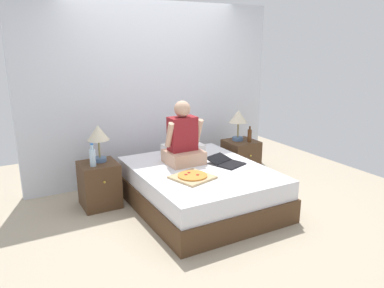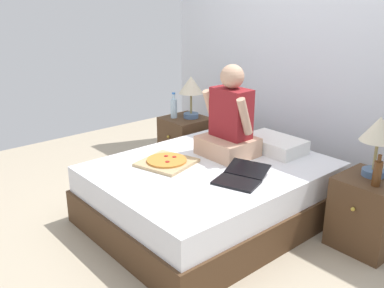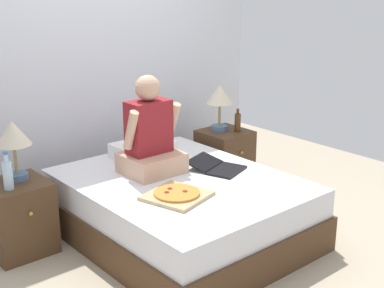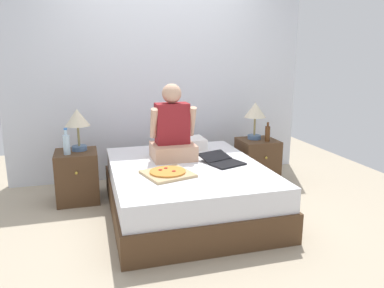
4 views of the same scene
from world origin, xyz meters
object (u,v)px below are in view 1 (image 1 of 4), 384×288
(bed, at_px, (200,187))
(pizza_box, at_px, (192,177))
(water_bottle, at_px, (93,157))
(lamp_on_right_nightstand, at_px, (238,119))
(person_seated, at_px, (183,140))
(laptop, at_px, (227,163))
(nightstand_right, at_px, (241,159))
(lamp_on_left_nightstand, at_px, (98,135))
(beer_bottle, at_px, (250,135))
(nightstand_left, at_px, (99,184))

(bed, distance_m, pizza_box, 0.45)
(water_bottle, height_order, lamp_on_right_nightstand, lamp_on_right_nightstand)
(person_seated, relative_size, laptop, 1.57)
(water_bottle, distance_m, laptop, 1.62)
(person_seated, bearing_deg, lamp_on_right_nightstand, 18.76)
(laptop, height_order, pizza_box, laptop)
(bed, height_order, nightstand_right, nightstand_right)
(water_bottle, bearing_deg, laptop, -20.43)
(lamp_on_right_nightstand, xyz_separation_m, laptop, (-0.66, -0.70, -0.36))
(nightstand_right, height_order, laptop, laptop)
(bed, relative_size, nightstand_right, 3.39)
(water_bottle, relative_size, person_seated, 0.35)
(water_bottle, xyz_separation_m, lamp_on_right_nightstand, (2.18, 0.14, 0.22))
(nightstand_right, relative_size, person_seated, 0.71)
(lamp_on_left_nightstand, relative_size, pizza_box, 0.91)
(water_bottle, height_order, nightstand_right, water_bottle)
(beer_bottle, xyz_separation_m, pizza_box, (-1.38, -0.77, -0.14))
(beer_bottle, relative_size, person_seated, 0.29)
(lamp_on_right_nightstand, distance_m, beer_bottle, 0.29)
(laptop, relative_size, pizza_box, 1.00)
(water_bottle, relative_size, lamp_on_right_nightstand, 0.61)
(water_bottle, bearing_deg, lamp_on_right_nightstand, 3.68)
(beer_bottle, relative_size, laptop, 0.46)
(water_bottle, height_order, beer_bottle, water_bottle)
(bed, distance_m, lamp_on_right_nightstand, 1.38)
(lamp_on_left_nightstand, distance_m, person_seated, 1.02)
(nightstand_right, height_order, pizza_box, nightstand_right)
(beer_bottle, height_order, laptop, beer_bottle)
(nightstand_right, xyz_separation_m, beer_bottle, (0.07, -0.10, 0.37))
(nightstand_left, relative_size, lamp_on_right_nightstand, 1.22)
(bed, xyz_separation_m, lamp_on_left_nightstand, (-1.02, 0.66, 0.63))
(water_bottle, height_order, laptop, water_bottle)
(lamp_on_left_nightstand, bearing_deg, beer_bottle, -3.98)
(nightstand_left, distance_m, lamp_on_left_nightstand, 0.61)
(nightstand_right, distance_m, beer_bottle, 0.39)
(lamp_on_right_nightstand, relative_size, pizza_box, 0.91)
(bed, distance_m, water_bottle, 1.32)
(beer_bottle, bearing_deg, nightstand_right, 125.01)
(lamp_on_left_nightstand, height_order, nightstand_right, lamp_on_left_nightstand)
(nightstand_left, bearing_deg, nightstand_right, 0.00)
(nightstand_left, xyz_separation_m, lamp_on_left_nightstand, (0.04, 0.05, 0.60))
(lamp_on_left_nightstand, bearing_deg, person_seated, -21.70)
(person_seated, bearing_deg, beer_bottle, 10.62)
(nightstand_left, bearing_deg, laptop, -24.52)
(nightstand_left, height_order, beer_bottle, beer_bottle)
(lamp_on_right_nightstand, height_order, laptop, lamp_on_right_nightstand)
(nightstand_left, relative_size, beer_bottle, 2.40)
(laptop, bearing_deg, water_bottle, 159.57)
(bed, distance_m, nightstand_right, 1.23)
(water_bottle, bearing_deg, pizza_box, -41.20)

